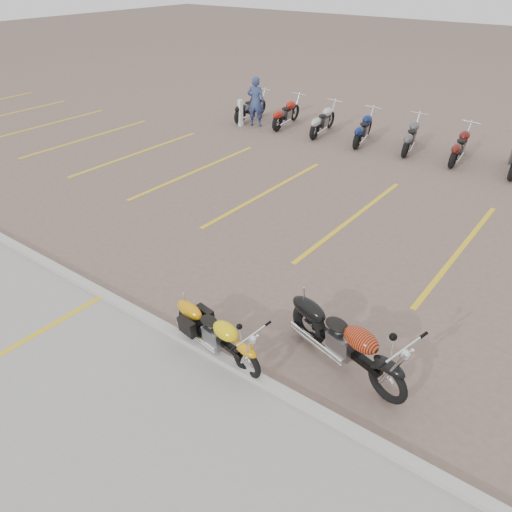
{
  "coord_description": "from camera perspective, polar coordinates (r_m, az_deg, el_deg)",
  "views": [
    {
      "loc": [
        4.88,
        -6.54,
        5.71
      ],
      "look_at": [
        -0.09,
        0.04,
        0.75
      ],
      "focal_mm": 35.0,
      "sensor_mm": 36.0,
      "label": 1
    }
  ],
  "objects": [
    {
      "name": "bollard",
      "position": [
        20.1,
        -1.79,
        16.02
      ],
      "size": [
        0.17,
        0.17,
        1.0
      ],
      "primitive_type": "cube",
      "rotation": [
        0.0,
        0.0,
        -0.15
      ],
      "color": "white",
      "rests_on": "ground"
    },
    {
      "name": "yellow_cruiser",
      "position": [
        8.28,
        -4.52,
        -8.86
      ],
      "size": [
        1.99,
        0.45,
        0.82
      ],
      "rotation": [
        0.09,
        0.0,
        -0.15
      ],
      "color": "black",
      "rests_on": "ground"
    },
    {
      "name": "concrete_apron",
      "position": [
        7.78,
        -21.23,
        -19.0
      ],
      "size": [
        60.0,
        5.0,
        0.01
      ],
      "primitive_type": "cube",
      "color": "#9E9B93",
      "rests_on": "ground"
    },
    {
      "name": "parking_stripes",
      "position": [
        12.94,
        10.99,
        4.28
      ],
      "size": [
        38.0,
        5.5,
        0.01
      ],
      "primitive_type": null,
      "color": "gold",
      "rests_on": "ground"
    },
    {
      "name": "ground",
      "position": [
        9.96,
        0.28,
        -3.94
      ],
      "size": [
        100.0,
        100.0,
        0.0
      ],
      "primitive_type": "plane",
      "color": "#755C54",
      "rests_on": "ground"
    },
    {
      "name": "curb",
      "position": [
        8.74,
        -7.72,
        -9.59
      ],
      "size": [
        60.0,
        0.18,
        0.12
      ],
      "primitive_type": "cube",
      "color": "#ADAAA3",
      "rests_on": "ground"
    },
    {
      "name": "person_a",
      "position": [
        20.0,
        -0.04,
        17.24
      ],
      "size": [
        0.79,
        0.65,
        1.87
      ],
      "primitive_type": "imported",
      "rotation": [
        0.0,
        0.0,
        3.48
      ],
      "color": "navy",
      "rests_on": "ground"
    },
    {
      "name": "bg_bike_row",
      "position": [
        17.61,
        19.41,
        12.28
      ],
      "size": [
        15.73,
        2.06,
        1.1
      ],
      "color": "black",
      "rests_on": "ground"
    },
    {
      "name": "flame_cruiser",
      "position": [
        8.1,
        10.09,
        -9.63
      ],
      "size": [
        2.38,
        0.82,
        1.0
      ],
      "rotation": [
        0.1,
        0.0,
        -0.28
      ],
      "color": "black",
      "rests_on": "ground"
    }
  ]
}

